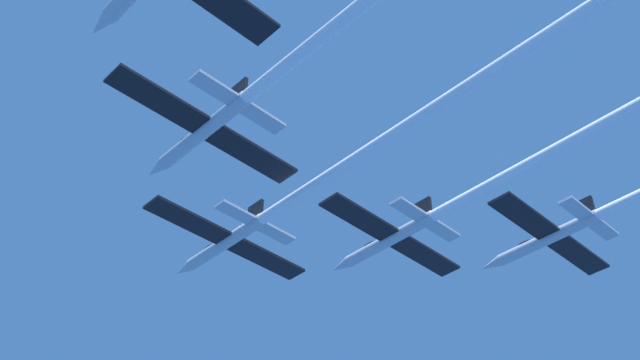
% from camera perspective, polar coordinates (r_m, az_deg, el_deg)
% --- Properties ---
extents(jet_lead, '(15.12, 52.20, 2.50)m').
position_cam_1_polar(jet_lead, '(51.86, 3.40, 2.05)').
color(jet_lead, '#B2BAC6').
extents(jet_right_wing, '(15.12, 52.67, 2.50)m').
position_cam_1_polar(jet_right_wing, '(54.94, 17.65, 2.24)').
color(jet_right_wing, '#B2BAC6').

